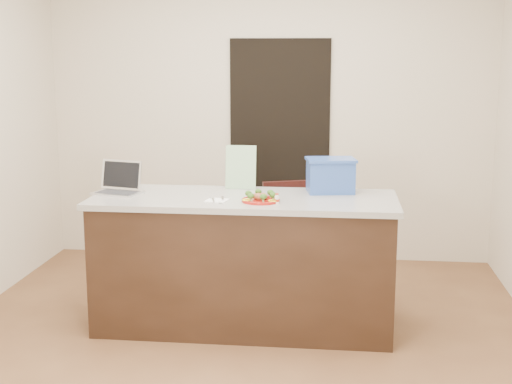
# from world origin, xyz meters

# --- Properties ---
(ground) EXTENTS (4.00, 4.00, 0.00)m
(ground) POSITION_xyz_m (0.00, 0.00, 0.00)
(ground) COLOR brown
(ground) RESTS_ON ground
(room_shell) EXTENTS (4.00, 4.00, 4.00)m
(room_shell) POSITION_xyz_m (0.00, 0.00, 1.62)
(room_shell) COLOR white
(room_shell) RESTS_ON ground
(doorway) EXTENTS (0.90, 0.02, 2.00)m
(doorway) POSITION_xyz_m (0.10, 1.98, 1.00)
(doorway) COLOR black
(doorway) RESTS_ON ground
(island) EXTENTS (2.06, 0.76, 0.92)m
(island) POSITION_xyz_m (0.00, 0.25, 0.46)
(island) COLOR black
(island) RESTS_ON ground
(plate) EXTENTS (0.25, 0.25, 0.02)m
(plate) POSITION_xyz_m (0.13, 0.11, 0.93)
(plate) COLOR #9B150E
(plate) RESTS_ON island
(meatballs) EXTENTS (0.10, 0.10, 0.04)m
(meatballs) POSITION_xyz_m (0.13, 0.11, 0.95)
(meatballs) COLOR brown
(meatballs) RESTS_ON plate
(broccoli) EXTENTS (0.21, 0.21, 0.04)m
(broccoli) POSITION_xyz_m (0.13, 0.11, 0.97)
(broccoli) COLOR #214512
(broccoli) RESTS_ON plate
(pepper_rings) EXTENTS (0.23, 0.21, 0.01)m
(pepper_rings) POSITION_xyz_m (0.13, 0.11, 0.94)
(pepper_rings) COLOR yellow
(pepper_rings) RESTS_ON plate
(napkin) EXTENTS (0.16, 0.16, 0.01)m
(napkin) POSITION_xyz_m (-0.16, 0.10, 0.92)
(napkin) COLOR white
(napkin) RESTS_ON island
(fork) EXTENTS (0.04, 0.15, 0.00)m
(fork) POSITION_xyz_m (-0.18, 0.11, 0.93)
(fork) COLOR #B5B5BA
(fork) RESTS_ON napkin
(knife) EXTENTS (0.04, 0.20, 0.01)m
(knife) POSITION_xyz_m (-0.13, 0.08, 0.93)
(knife) COLOR white
(knife) RESTS_ON napkin
(yogurt_bottle) EXTENTS (0.03, 0.03, 0.07)m
(yogurt_bottle) POSITION_xyz_m (0.24, 0.06, 0.95)
(yogurt_bottle) COLOR silver
(yogurt_bottle) RESTS_ON island
(laptop) EXTENTS (0.35, 0.32, 0.22)m
(laptop) POSITION_xyz_m (-0.88, 0.30, 0.98)
(laptop) COLOR silver
(laptop) RESTS_ON island
(leaflet) EXTENTS (0.22, 0.05, 0.31)m
(leaflet) POSITION_xyz_m (-0.06, 0.54, 1.08)
(leaflet) COLOR silver
(leaflet) RESTS_ON island
(blue_box) EXTENTS (0.37, 0.30, 0.24)m
(blue_box) POSITION_xyz_m (0.58, 0.48, 1.04)
(blue_box) COLOR #2B4C9B
(blue_box) RESTS_ON island
(chair) EXTENTS (0.50, 0.51, 0.88)m
(chair) POSITION_xyz_m (0.23, 1.01, 0.50)
(chair) COLOR #361210
(chair) RESTS_ON ground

